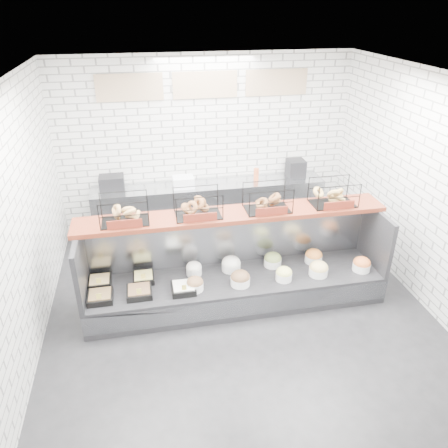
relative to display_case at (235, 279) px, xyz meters
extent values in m
plane|color=black|center=(0.00, -0.34, -0.33)|extent=(5.50, 5.50, 0.00)
cube|color=silver|center=(0.00, 2.41, 1.17)|extent=(5.00, 0.02, 3.00)
cube|color=silver|center=(-2.50, -0.34, 1.17)|extent=(0.02, 5.50, 3.00)
cube|color=silver|center=(2.50, -0.34, 1.17)|extent=(0.02, 5.50, 3.00)
cube|color=white|center=(0.00, -0.34, 2.67)|extent=(5.00, 5.50, 0.02)
cube|color=#D0B390|center=(-1.20, 2.38, 2.17)|extent=(1.05, 0.03, 0.42)
cube|color=#D0B390|center=(0.00, 2.38, 2.17)|extent=(1.05, 0.03, 0.42)
cube|color=#D0B390|center=(1.20, 2.38, 2.17)|extent=(1.05, 0.03, 0.42)
cube|color=black|center=(0.00, -0.04, -0.13)|extent=(4.00, 0.90, 0.40)
cube|color=#93969B|center=(0.00, -0.48, -0.11)|extent=(4.00, 0.03, 0.28)
cube|color=#93969B|center=(0.00, 0.37, 0.47)|extent=(4.00, 0.08, 0.80)
cube|color=black|center=(-1.97, -0.04, 0.47)|extent=(0.06, 0.90, 0.80)
cube|color=black|center=(1.97, -0.04, 0.47)|extent=(0.06, 0.90, 0.80)
cube|color=black|center=(-1.77, -0.21, 0.11)|extent=(0.31, 0.31, 0.08)
cube|color=brown|center=(-1.77, -0.21, 0.15)|extent=(0.26, 0.26, 0.04)
cube|color=#E7CD50|center=(-1.77, -0.32, 0.20)|extent=(0.06, 0.01, 0.08)
cube|color=black|center=(-1.79, 0.12, 0.11)|extent=(0.29, 0.29, 0.08)
cube|color=tan|center=(-1.79, 0.12, 0.15)|extent=(0.25, 0.25, 0.04)
cube|color=#E7CD50|center=(-1.79, 0.02, 0.20)|extent=(0.06, 0.01, 0.08)
cube|color=black|center=(-1.29, -0.20, 0.11)|extent=(0.32, 0.32, 0.08)
cube|color=brown|center=(-1.29, -0.20, 0.15)|extent=(0.27, 0.27, 0.04)
cube|color=#E7CD50|center=(-1.29, -0.31, 0.20)|extent=(0.06, 0.01, 0.08)
cube|color=black|center=(-1.23, 0.10, 0.11)|extent=(0.28, 0.28, 0.08)
cube|color=#EBE078|center=(-1.23, 0.10, 0.15)|extent=(0.23, 0.23, 0.04)
cube|color=#E7CD50|center=(-1.23, 0.01, 0.20)|extent=(0.06, 0.01, 0.08)
cube|color=black|center=(-0.73, -0.23, 0.11)|extent=(0.31, 0.31, 0.08)
cube|color=white|center=(-0.73, -0.23, 0.15)|extent=(0.26, 0.26, 0.04)
cube|color=#E7CD50|center=(-0.73, -0.34, 0.20)|extent=(0.06, 0.01, 0.08)
cylinder|color=white|center=(-0.58, -0.23, 0.13)|extent=(0.22, 0.22, 0.11)
ellipsoid|color=brown|center=(-0.58, -0.23, 0.19)|extent=(0.21, 0.21, 0.15)
cylinder|color=white|center=(-0.55, 0.13, 0.13)|extent=(0.22, 0.22, 0.11)
ellipsoid|color=white|center=(-0.55, 0.13, 0.19)|extent=(0.21, 0.21, 0.15)
cylinder|color=white|center=(0.01, -0.23, 0.13)|extent=(0.26, 0.26, 0.11)
ellipsoid|color=brown|center=(0.01, -0.23, 0.19)|extent=(0.25, 0.25, 0.18)
cylinder|color=white|center=(-0.03, 0.14, 0.13)|extent=(0.26, 0.26, 0.11)
ellipsoid|color=white|center=(-0.03, 0.14, 0.19)|extent=(0.26, 0.26, 0.18)
cylinder|color=white|center=(0.61, -0.23, 0.13)|extent=(0.22, 0.22, 0.11)
ellipsoid|color=#D9D86F|center=(0.61, -0.23, 0.19)|extent=(0.22, 0.22, 0.15)
cylinder|color=white|center=(0.56, 0.13, 0.13)|extent=(0.25, 0.25, 0.11)
ellipsoid|color=olive|center=(0.56, 0.13, 0.19)|extent=(0.24, 0.24, 0.17)
cylinder|color=white|center=(1.11, -0.21, 0.13)|extent=(0.26, 0.26, 0.11)
ellipsoid|color=#DABA6F|center=(1.11, -0.21, 0.19)|extent=(0.25, 0.25, 0.18)
cylinder|color=white|center=(1.16, 0.11, 0.13)|extent=(0.24, 0.24, 0.11)
ellipsoid|color=orange|center=(1.16, 0.11, 0.19)|extent=(0.24, 0.24, 0.17)
cylinder|color=white|center=(1.73, -0.22, 0.13)|extent=(0.24, 0.24, 0.11)
ellipsoid|color=orange|center=(1.73, -0.22, 0.19)|extent=(0.24, 0.24, 0.17)
cube|color=#4F1B10|center=(0.00, 0.18, 0.90)|extent=(4.10, 0.50, 0.06)
cube|color=black|center=(-1.38, 0.18, 1.10)|extent=(0.60, 0.38, 0.34)
cube|color=#601D11|center=(-1.38, -0.02, 1.00)|extent=(0.42, 0.02, 0.11)
cube|color=black|center=(-0.46, 0.18, 1.10)|extent=(0.60, 0.38, 0.34)
cube|color=#601D11|center=(-0.46, -0.02, 1.00)|extent=(0.42, 0.02, 0.11)
cube|color=black|center=(0.46, 0.18, 1.10)|extent=(0.60, 0.38, 0.34)
cube|color=#601D11|center=(0.46, -0.02, 1.00)|extent=(0.42, 0.02, 0.11)
cube|color=black|center=(1.38, 0.18, 1.10)|extent=(0.60, 0.38, 0.34)
cube|color=#601D11|center=(1.38, -0.02, 1.00)|extent=(0.42, 0.02, 0.11)
cube|color=#93969B|center=(0.00, 2.09, 0.12)|extent=(4.00, 0.60, 0.90)
cube|color=black|center=(-1.64, 2.15, 0.69)|extent=(0.40, 0.30, 0.24)
cube|color=silver|center=(-0.46, 2.03, 0.66)|extent=(0.35, 0.28, 0.18)
cylinder|color=#C75B31|center=(0.82, 2.08, 0.68)|extent=(0.09, 0.09, 0.22)
cube|color=black|center=(1.57, 2.14, 0.72)|extent=(0.30, 0.30, 0.30)
camera|label=1|loc=(-1.10, -4.82, 3.43)|focal=35.00mm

